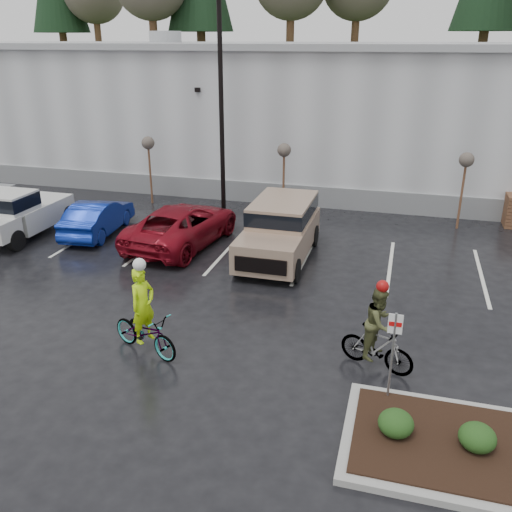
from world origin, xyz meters
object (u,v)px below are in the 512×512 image
(sapling_mid, at_px, (284,154))
(suv_tan, at_px, (279,232))
(car_blue, at_px, (98,217))
(fire_lane_sign, at_px, (393,347))
(sapling_west, at_px, (148,147))
(car_red, at_px, (183,225))
(sapling_east, at_px, (466,164))
(cyclist_hivis, at_px, (145,324))
(cyclist_olive, at_px, (378,337))
(lamppost, at_px, (221,84))
(pickup_white, at_px, (24,210))

(sapling_mid, height_order, suv_tan, sapling_mid)
(suv_tan, bearing_deg, car_blue, 174.95)
(fire_lane_sign, bearing_deg, car_blue, 145.63)
(sapling_west, distance_m, car_red, 6.37)
(sapling_east, bearing_deg, car_blue, -161.82)
(sapling_east, bearing_deg, cyclist_hivis, -123.64)
(sapling_mid, relative_size, car_blue, 0.76)
(sapling_west, relative_size, cyclist_olive, 1.38)
(sapling_west, bearing_deg, sapling_mid, 0.00)
(sapling_mid, bearing_deg, car_red, -120.48)
(suv_tan, relative_size, cyclist_hivis, 1.99)
(sapling_mid, distance_m, sapling_east, 7.50)
(lamppost, distance_m, pickup_white, 9.51)
(car_blue, bearing_deg, car_red, 170.99)
(sapling_east, bearing_deg, suv_tan, -140.39)
(cyclist_olive, bearing_deg, pickup_white, 86.97)
(car_red, height_order, suv_tan, suv_tan)
(sapling_east, height_order, car_blue, sapling_east)
(lamppost, height_order, suv_tan, lamppost)
(sapling_mid, height_order, car_blue, sapling_mid)
(sapling_east, relative_size, pickup_white, 0.62)
(cyclist_hivis, bearing_deg, suv_tan, 6.58)
(sapling_west, height_order, sapling_east, same)
(fire_lane_sign, relative_size, car_blue, 0.52)
(car_blue, height_order, car_red, car_red)
(lamppost, xyz_separation_m, cyclist_hivis, (1.79, -11.34, -4.90))
(car_red, bearing_deg, cyclist_olive, 146.53)
(sapling_west, relative_size, sapling_mid, 1.00)
(pickup_white, relative_size, suv_tan, 1.02)
(pickup_white, height_order, cyclist_olive, cyclist_olive)
(sapling_east, relative_size, car_red, 0.57)
(sapling_west, height_order, pickup_white, sapling_west)
(sapling_east, xyz_separation_m, suv_tan, (-6.43, -5.32, -1.70))
(fire_lane_sign, height_order, cyclist_olive, cyclist_olive)
(sapling_east, relative_size, cyclist_olive, 1.38)
(car_red, xyz_separation_m, cyclist_hivis, (2.14, -7.50, 0.01))
(sapling_mid, relative_size, sapling_east, 1.00)
(fire_lane_sign, height_order, cyclist_hivis, cyclist_hivis)
(suv_tan, bearing_deg, sapling_east, 39.61)
(pickup_white, bearing_deg, car_blue, 14.52)
(car_red, bearing_deg, sapling_mid, -113.41)
(suv_tan, bearing_deg, sapling_west, 144.89)
(sapling_west, xyz_separation_m, suv_tan, (7.57, -5.32, -1.70))
(pickup_white, relative_size, cyclist_hivis, 2.02)
(cyclist_hivis, bearing_deg, sapling_mid, 17.53)
(pickup_white, xyz_separation_m, car_blue, (2.87, 0.74, -0.28))
(pickup_white, height_order, car_red, pickup_white)
(lamppost, bearing_deg, car_blue, -138.60)
(sapling_mid, xyz_separation_m, fire_lane_sign, (5.30, -12.80, -1.32))
(pickup_white, xyz_separation_m, cyclist_hivis, (8.79, -6.95, -0.19))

